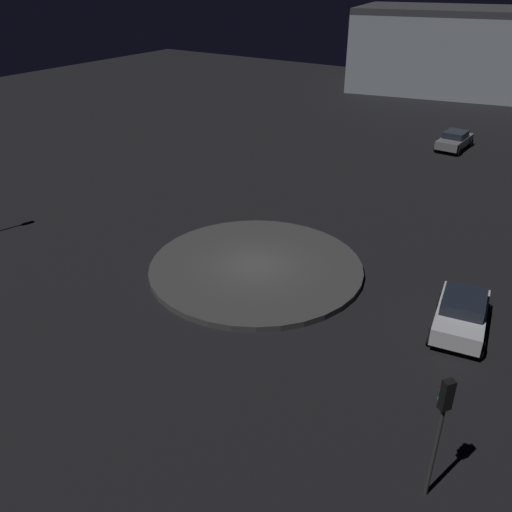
# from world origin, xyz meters

# --- Properties ---
(ground_plane) EXTENTS (115.45, 115.45, 0.00)m
(ground_plane) POSITION_xyz_m (0.00, 0.00, 0.00)
(ground_plane) COLOR black
(roundabout_island) EXTENTS (10.47, 10.47, 0.28)m
(roundabout_island) POSITION_xyz_m (0.00, 0.00, 0.14)
(roundabout_island) COLOR #383838
(roundabout_island) RESTS_ON ground_plane
(car_grey) EXTENTS (4.25, 2.17, 1.47)m
(car_grey) POSITION_xyz_m (-25.47, 2.35, 0.77)
(car_grey) COLOR slate
(car_grey) RESTS_ON ground_plane
(car_silver) EXTENTS (4.20, 2.63, 1.55)m
(car_silver) POSITION_xyz_m (-0.46, 9.72, 0.82)
(car_silver) COLOR silver
(car_silver) RESTS_ON ground_plane
(traffic_light_northeast) EXTENTS (0.37, 0.39, 4.16)m
(traffic_light_northeast) POSITION_xyz_m (7.99, 11.14, 2.96)
(traffic_light_northeast) COLOR #2D2D2D
(traffic_light_northeast) RESTS_ON ground_plane
(store_building) EXTENTS (18.98, 32.58, 9.12)m
(store_building) POSITION_xyz_m (-50.16, -1.06, 4.56)
(store_building) COLOR #8C939E
(store_building) RESTS_ON ground_plane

